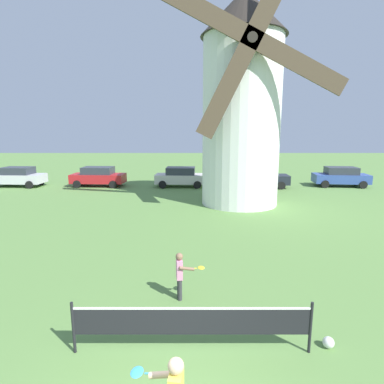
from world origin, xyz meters
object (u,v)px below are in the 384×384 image
(stray_ball, at_px, (328,342))
(parked_car_silver, at_px, (18,177))
(parked_car_red, at_px, (98,176))
(player_far, at_px, (180,273))
(parked_car_cream, at_px, (181,177))
(parked_car_blue, at_px, (341,176))
(parked_car_black, at_px, (260,177))
(windmill, at_px, (242,99))
(tennis_net, at_px, (192,322))

(stray_ball, relative_size, parked_car_silver, 0.06)
(stray_ball, height_order, parked_car_red, parked_car_red)
(player_far, relative_size, parked_car_cream, 0.32)
(player_far, distance_m, parked_car_blue, 21.20)
(parked_car_red, distance_m, parked_car_black, 12.93)
(stray_ball, xyz_separation_m, parked_car_cream, (-3.71, 19.15, 0.69))
(parked_car_silver, bearing_deg, parked_car_black, -1.08)
(parked_car_black, bearing_deg, stray_ball, -97.77)
(windmill, relative_size, parked_car_red, 3.19)
(tennis_net, distance_m, parked_car_red, 20.90)
(stray_ball, distance_m, parked_car_black, 19.04)
(stray_ball, height_order, parked_car_black, parked_car_black)
(player_far, xyz_separation_m, stray_ball, (3.12, -1.94, -0.61))
(stray_ball, relative_size, parked_car_black, 0.05)
(parked_car_silver, relative_size, parked_car_black, 0.92)
(player_far, bearing_deg, parked_car_red, 112.53)
(player_far, bearing_deg, windmill, 74.13)
(parked_car_black, xyz_separation_m, parked_car_blue, (6.53, 0.41, -0.00))
(player_far, distance_m, stray_ball, 3.72)
(parked_car_black, bearing_deg, tennis_net, -105.84)
(stray_ball, height_order, parked_car_blue, parked_car_blue)
(parked_car_red, xyz_separation_m, parked_car_blue, (19.45, -0.09, -0.00))
(stray_ball, distance_m, parked_car_red, 21.95)
(parked_car_silver, bearing_deg, parked_car_blue, 0.10)
(parked_car_red, bearing_deg, parked_car_cream, -1.74)
(tennis_net, height_order, parked_car_cream, parked_car_cream)
(parked_car_red, bearing_deg, parked_car_blue, -0.26)
(player_far, height_order, parked_car_cream, parked_car_cream)
(tennis_net, bearing_deg, stray_ball, 2.86)
(stray_ball, bearing_deg, parked_car_cream, 100.97)
(stray_ball, bearing_deg, windmill, 89.65)
(stray_ball, distance_m, parked_car_blue, 21.32)
(tennis_net, bearing_deg, parked_car_silver, 125.67)
(parked_car_black, bearing_deg, parked_car_blue, 3.59)
(parked_car_blue, bearing_deg, parked_car_red, 179.74)
(parked_car_black, bearing_deg, parked_car_silver, 178.92)
(windmill, bearing_deg, parked_car_blue, 33.90)
(parked_car_silver, xyz_separation_m, parked_car_blue, (25.81, 0.05, 0.00))
(stray_ball, relative_size, parked_car_blue, 0.05)
(player_far, height_order, parked_car_blue, parked_car_blue)
(stray_ball, distance_m, parked_car_silver, 25.47)
(stray_ball, bearing_deg, player_far, 148.13)
(windmill, relative_size, parked_car_cream, 3.36)
(parked_car_blue, bearing_deg, tennis_net, -121.56)
(player_far, height_order, stray_ball, player_far)
(parked_car_red, relative_size, parked_car_cream, 1.05)
(tennis_net, xyz_separation_m, parked_car_blue, (11.92, 19.40, 0.13))
(tennis_net, xyz_separation_m, parked_car_black, (5.39, 18.99, 0.13))
(tennis_net, xyz_separation_m, player_far, (-0.30, 2.08, 0.05))
(player_far, relative_size, parked_car_black, 0.29)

